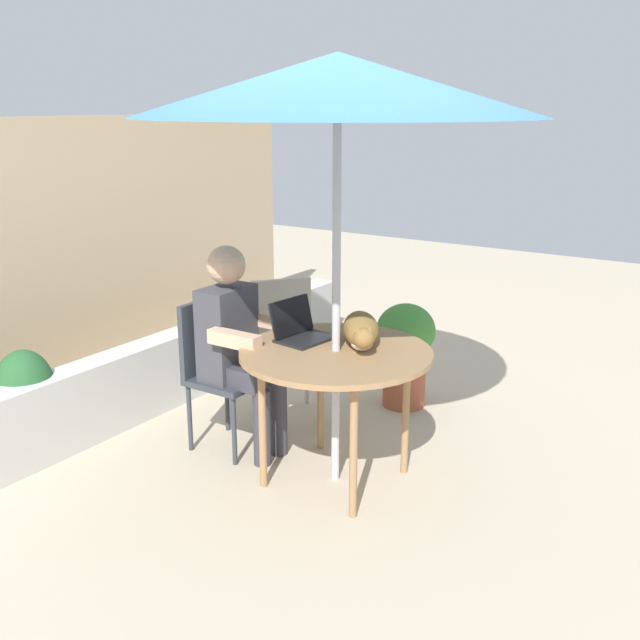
{
  "coord_description": "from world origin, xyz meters",
  "views": [
    {
      "loc": [
        -3.14,
        -1.96,
        2.0
      ],
      "look_at": [
        0.0,
        0.1,
        0.9
      ],
      "focal_mm": 41.75,
      "sensor_mm": 36.0,
      "label": 1
    }
  ],
  "objects_px": {
    "patio_table": "(336,362)",
    "potted_plant_by_chair": "(405,348)",
    "chair_empty": "(286,337)",
    "cat": "(361,331)",
    "chair_occupied": "(217,362)",
    "person_seated": "(237,339)",
    "potted_plant_near_fence": "(26,398)",
    "patio_umbrella": "(338,86)",
    "laptop": "(298,328)"
  },
  "relations": [
    {
      "from": "chair_empty",
      "to": "person_seated",
      "type": "height_order",
      "value": "person_seated"
    },
    {
      "from": "patio_umbrella",
      "to": "cat",
      "type": "relative_size",
      "value": 3.86
    },
    {
      "from": "patio_table",
      "to": "person_seated",
      "type": "xyz_separation_m",
      "value": [
        -0.0,
        0.67,
        0.01
      ]
    },
    {
      "from": "chair_empty",
      "to": "cat",
      "type": "bearing_deg",
      "value": -119.37
    },
    {
      "from": "patio_table",
      "to": "person_seated",
      "type": "distance_m",
      "value": 0.67
    },
    {
      "from": "chair_occupied",
      "to": "person_seated",
      "type": "bearing_deg",
      "value": -90.0
    },
    {
      "from": "chair_empty",
      "to": "laptop",
      "type": "height_order",
      "value": "laptop"
    },
    {
      "from": "cat",
      "to": "potted_plant_near_fence",
      "type": "distance_m",
      "value": 2.0
    },
    {
      "from": "patio_table",
      "to": "potted_plant_by_chair",
      "type": "height_order",
      "value": "patio_table"
    },
    {
      "from": "patio_table",
      "to": "chair_occupied",
      "type": "bearing_deg",
      "value": 90.0
    },
    {
      "from": "patio_umbrella",
      "to": "laptop",
      "type": "bearing_deg",
      "value": 77.72
    },
    {
      "from": "patio_umbrella",
      "to": "laptop",
      "type": "relative_size",
      "value": 6.75
    },
    {
      "from": "laptop",
      "to": "potted_plant_near_fence",
      "type": "height_order",
      "value": "laptop"
    },
    {
      "from": "laptop",
      "to": "cat",
      "type": "relative_size",
      "value": 0.57
    },
    {
      "from": "chair_empty",
      "to": "patio_umbrella",
      "type": "bearing_deg",
      "value": -128.49
    },
    {
      "from": "chair_empty",
      "to": "laptop",
      "type": "bearing_deg",
      "value": -138.39
    },
    {
      "from": "person_seated",
      "to": "chair_occupied",
      "type": "bearing_deg",
      "value": 90.0
    },
    {
      "from": "patio_table",
      "to": "patio_umbrella",
      "type": "xyz_separation_m",
      "value": [
        0.0,
        0.0,
        1.39
      ]
    },
    {
      "from": "chair_occupied",
      "to": "cat",
      "type": "xyz_separation_m",
      "value": [
        0.14,
        -0.9,
        0.31
      ]
    },
    {
      "from": "potted_plant_near_fence",
      "to": "potted_plant_by_chair",
      "type": "relative_size",
      "value": 0.9
    },
    {
      "from": "person_seated",
      "to": "laptop",
      "type": "bearing_deg",
      "value": -80.97
    },
    {
      "from": "chair_occupied",
      "to": "person_seated",
      "type": "xyz_separation_m",
      "value": [
        -0.0,
        -0.16,
        0.17
      ]
    },
    {
      "from": "patio_umbrella",
      "to": "chair_empty",
      "type": "xyz_separation_m",
      "value": [
        0.62,
        0.78,
        -1.55
      ]
    },
    {
      "from": "potted_plant_near_fence",
      "to": "person_seated",
      "type": "bearing_deg",
      "value": -53.84
    },
    {
      "from": "chair_empty",
      "to": "person_seated",
      "type": "bearing_deg",
      "value": -170.25
    },
    {
      "from": "potted_plant_near_fence",
      "to": "potted_plant_by_chair",
      "type": "xyz_separation_m",
      "value": [
        1.88,
        -1.5,
        0.06
      ]
    },
    {
      "from": "laptop",
      "to": "potted_plant_near_fence",
      "type": "relative_size",
      "value": 0.51
    },
    {
      "from": "patio_table",
      "to": "chair_occupied",
      "type": "relative_size",
      "value": 1.15
    },
    {
      "from": "laptop",
      "to": "potted_plant_near_fence",
      "type": "bearing_deg",
      "value": 119.7
    },
    {
      "from": "chair_occupied",
      "to": "person_seated",
      "type": "height_order",
      "value": "person_seated"
    },
    {
      "from": "chair_occupied",
      "to": "potted_plant_near_fence",
      "type": "height_order",
      "value": "chair_occupied"
    },
    {
      "from": "patio_table",
      "to": "chair_empty",
      "type": "xyz_separation_m",
      "value": [
        0.62,
        0.78,
        -0.16
      ]
    },
    {
      "from": "patio_table",
      "to": "patio_umbrella",
      "type": "bearing_deg",
      "value": 0.0
    },
    {
      "from": "chair_empty",
      "to": "potted_plant_by_chair",
      "type": "distance_m",
      "value": 0.82
    },
    {
      "from": "person_seated",
      "to": "chair_empty",
      "type": "bearing_deg",
      "value": 9.75
    },
    {
      "from": "patio_umbrella",
      "to": "chair_empty",
      "type": "relative_size",
      "value": 2.5
    },
    {
      "from": "chair_empty",
      "to": "person_seated",
      "type": "distance_m",
      "value": 0.65
    },
    {
      "from": "patio_umbrella",
      "to": "potted_plant_by_chair",
      "type": "relative_size",
      "value": 3.11
    },
    {
      "from": "patio_umbrella",
      "to": "potted_plant_by_chair",
      "type": "bearing_deg",
      "value": 8.33
    },
    {
      "from": "patio_umbrella",
      "to": "person_seated",
      "type": "distance_m",
      "value": 1.54
    },
    {
      "from": "chair_occupied",
      "to": "patio_umbrella",
      "type": "bearing_deg",
      "value": -90.0
    },
    {
      "from": "patio_umbrella",
      "to": "chair_occupied",
      "type": "bearing_deg",
      "value": 90.0
    },
    {
      "from": "chair_occupied",
      "to": "chair_empty",
      "type": "xyz_separation_m",
      "value": [
        0.62,
        -0.05,
        0.0
      ]
    },
    {
      "from": "person_seated",
      "to": "potted_plant_by_chair",
      "type": "bearing_deg",
      "value": -23.53
    },
    {
      "from": "person_seated",
      "to": "potted_plant_near_fence",
      "type": "relative_size",
      "value": 1.91
    },
    {
      "from": "patio_umbrella",
      "to": "chair_occupied",
      "type": "height_order",
      "value": "patio_umbrella"
    },
    {
      "from": "person_seated",
      "to": "potted_plant_near_fence",
      "type": "xyz_separation_m",
      "value": [
        -0.73,
        0.99,
        -0.34
      ]
    },
    {
      "from": "chair_empty",
      "to": "potted_plant_near_fence",
      "type": "bearing_deg",
      "value": 146.52
    },
    {
      "from": "potted_plant_near_fence",
      "to": "cat",
      "type": "bearing_deg",
      "value": -63.38
    },
    {
      "from": "patio_umbrella",
      "to": "person_seated",
      "type": "bearing_deg",
      "value": 90.0
    }
  ]
}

